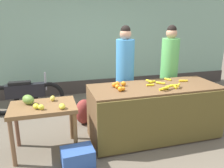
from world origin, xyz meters
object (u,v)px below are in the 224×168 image
object	(u,v)px
vendor_woman_blue_shirt	(125,75)
vendor_woman_green_shirt	(169,72)
parked_motorcycle	(26,95)
produce_sack	(84,112)
produce_crate	(78,157)

from	to	relation	value
vendor_woman_blue_shirt	vendor_woman_green_shirt	bearing A→B (deg)	0.08
vendor_woman_blue_shirt	parked_motorcycle	bearing A→B (deg)	152.24
vendor_woman_green_shirt	produce_sack	size ratio (longest dim) A/B	3.80
produce_sack	produce_crate	bearing A→B (deg)	-103.33
parked_motorcycle	produce_crate	bearing A→B (deg)	-69.80
vendor_woman_blue_shirt	parked_motorcycle	size ratio (longest dim) A/B	1.17
vendor_woman_green_shirt	vendor_woman_blue_shirt	bearing A→B (deg)	-179.92
produce_crate	produce_sack	bearing A→B (deg)	76.67
vendor_woman_green_shirt	produce_crate	world-z (taller)	vendor_woman_green_shirt
vendor_woman_green_shirt	produce_crate	size ratio (longest dim) A/B	4.24
produce_crate	produce_sack	xyz separation A→B (m)	(0.31, 1.30, 0.12)
vendor_woman_green_shirt	produce_crate	distance (m)	2.48
produce_crate	produce_sack	world-z (taller)	produce_sack
parked_motorcycle	produce_sack	world-z (taller)	parked_motorcycle
produce_sack	parked_motorcycle	bearing A→B (deg)	141.82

